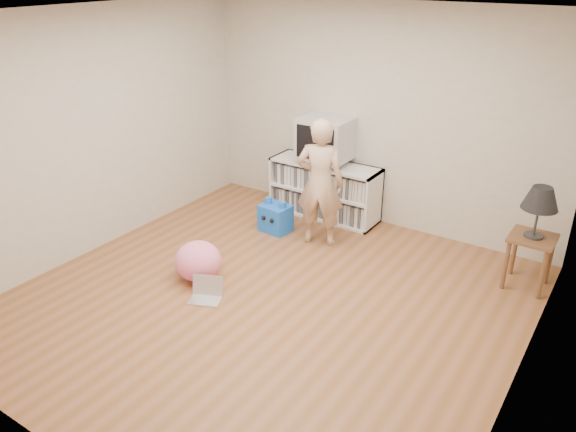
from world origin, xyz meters
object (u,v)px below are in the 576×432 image
(side_table, at_px, (531,249))
(plush_pink, at_px, (198,261))
(media_unit, at_px, (325,189))
(plush_blue, at_px, (275,218))
(crt_tv, at_px, (326,138))
(table_lamp, at_px, (541,199))
(dvd_deck, at_px, (325,161))
(laptop, at_px, (206,293))
(person, at_px, (320,183))

(side_table, bearing_deg, plush_pink, -148.93)
(media_unit, distance_m, plush_blue, 0.80)
(media_unit, height_order, plush_blue, media_unit)
(crt_tv, relative_size, table_lamp, 1.17)
(dvd_deck, xyz_separation_m, laptop, (0.03, -2.30, -0.68))
(side_table, height_order, plush_blue, side_table)
(crt_tv, height_order, person, person)
(table_lamp, height_order, plush_blue, table_lamp)
(person, relative_size, laptop, 3.94)
(dvd_deck, height_order, crt_tv, crt_tv)
(dvd_deck, distance_m, person, 0.77)
(media_unit, relative_size, plush_pink, 2.95)
(crt_tv, bearing_deg, table_lamp, -8.22)
(side_table, distance_m, plush_pink, 3.29)
(media_unit, height_order, plush_pink, media_unit)
(side_table, bearing_deg, dvd_deck, 171.70)
(table_lamp, xyz_separation_m, laptop, (-2.51, -1.93, -0.88))
(media_unit, height_order, dvd_deck, dvd_deck)
(table_lamp, distance_m, laptop, 3.29)
(side_table, bearing_deg, table_lamp, 0.00)
(laptop, bearing_deg, plush_blue, 76.62)
(table_lamp, height_order, person, person)
(dvd_deck, relative_size, plush_pink, 0.95)
(media_unit, bearing_deg, plush_blue, -109.32)
(crt_tv, xyz_separation_m, side_table, (2.54, -0.37, -0.60))
(media_unit, relative_size, person, 0.95)
(laptop, relative_size, plush_pink, 0.79)
(person, relative_size, plush_pink, 3.09)
(crt_tv, bearing_deg, plush_blue, -109.79)
(dvd_deck, xyz_separation_m, plush_pink, (-0.28, -2.07, -0.53))
(dvd_deck, distance_m, crt_tv, 0.29)
(media_unit, height_order, crt_tv, crt_tv)
(media_unit, distance_m, person, 0.87)
(laptop, height_order, plush_pink, plush_pink)
(table_lamp, bearing_deg, person, -171.65)
(crt_tv, distance_m, plush_pink, 2.24)
(laptop, bearing_deg, table_lamp, 14.04)
(plush_pink, bearing_deg, dvd_deck, 82.32)
(table_lamp, relative_size, plush_pink, 1.08)
(media_unit, height_order, laptop, media_unit)
(media_unit, relative_size, crt_tv, 2.33)
(plush_pink, bearing_deg, crt_tv, 82.31)
(dvd_deck, height_order, table_lamp, table_lamp)
(media_unit, xyz_separation_m, person, (0.33, -0.71, 0.38))
(media_unit, bearing_deg, table_lamp, -8.64)
(laptop, relative_size, plush_blue, 0.93)
(dvd_deck, bearing_deg, laptop, -89.32)
(dvd_deck, relative_size, laptop, 1.21)
(table_lamp, height_order, laptop, table_lamp)
(person, bearing_deg, table_lamp, 171.01)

